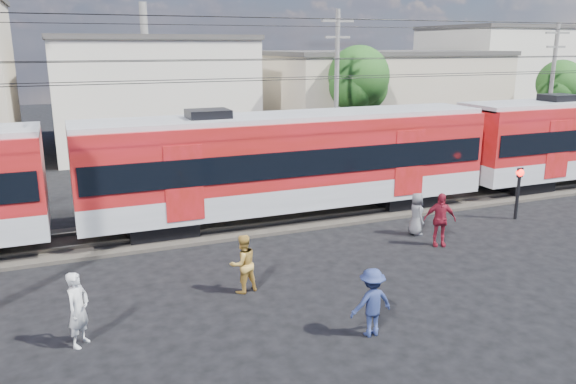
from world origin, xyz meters
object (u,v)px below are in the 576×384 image
crossing_signal (519,184)px  pedestrian_a (78,309)px  pedestrian_c (372,302)px  car_silver (567,144)px  commuter_train (295,159)px

crossing_signal → pedestrian_a: bearing=-167.2°
pedestrian_c → car_silver: 27.22m
pedestrian_a → pedestrian_c: bearing=-72.0°
pedestrian_c → crossing_signal: size_ratio=0.81×
pedestrian_c → crossing_signal: crossing_signal is taller
pedestrian_a → pedestrian_c: size_ratio=1.07×
crossing_signal → commuter_train: bearing=157.0°
commuter_train → pedestrian_c: 9.62m
commuter_train → pedestrian_c: size_ratio=29.97×
pedestrian_a → crossing_signal: crossing_signal is taller
pedestrian_a → crossing_signal: (16.48, 3.74, 0.55)m
pedestrian_c → car_silver: size_ratio=0.38×
pedestrian_a → pedestrian_c: 6.77m
commuter_train → pedestrian_c: (-1.97, -9.29, -1.56)m
pedestrian_a → crossing_signal: bearing=-41.0°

